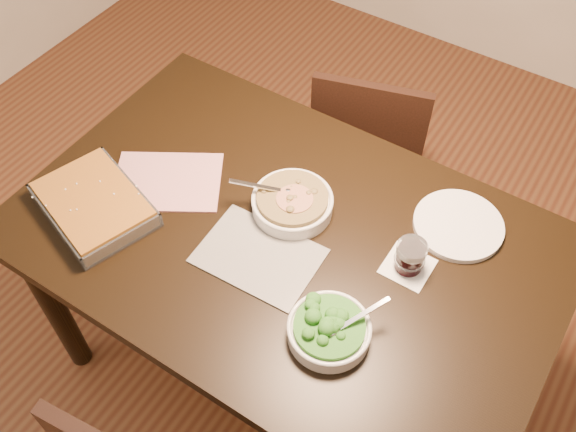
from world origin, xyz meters
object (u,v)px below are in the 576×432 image
object	(u,v)px
wine_tumbler	(410,256)
chair_far	(368,146)
baking_dish	(94,205)
dinner_plate	(458,225)
table	(286,256)
broccoli_bowl	(329,330)
stew_bowl	(292,203)

from	to	relation	value
wine_tumbler	chair_far	distance (m)	0.80
baking_dish	wine_tumbler	size ratio (longest dim) A/B	4.33
baking_dish	chair_far	size ratio (longest dim) A/B	0.46
baking_dish	dinner_plate	bearing A→B (deg)	48.02
table	broccoli_bowl	xyz separation A→B (m)	(0.24, -0.19, 0.12)
wine_tumbler	dinner_plate	bearing A→B (deg)	73.39
table	wine_tumbler	world-z (taller)	wine_tumbler
stew_bowl	broccoli_bowl	size ratio (longest dim) A/B	1.08
table	broccoli_bowl	distance (m)	0.33
table	dinner_plate	world-z (taller)	dinner_plate
stew_bowl	chair_far	distance (m)	0.69
baking_dish	dinner_plate	size ratio (longest dim) A/B	1.57
broccoli_bowl	dinner_plate	world-z (taller)	broccoli_bowl
stew_bowl	dinner_plate	size ratio (longest dim) A/B	0.95
broccoli_bowl	wine_tumbler	distance (m)	0.28
stew_bowl	chair_far	world-z (taller)	stew_bowl
table	chair_far	bearing A→B (deg)	97.51
baking_dish	wine_tumbler	world-z (taller)	wine_tumbler
broccoli_bowl	dinner_plate	xyz separation A→B (m)	(0.12, 0.46, -0.02)
dinner_plate	wine_tumbler	bearing A→B (deg)	-106.61
chair_far	stew_bowl	bearing A→B (deg)	78.92
broccoli_bowl	baking_dish	size ratio (longest dim) A/B	0.56
stew_bowl	chair_far	bearing A→B (deg)	95.57
table	stew_bowl	world-z (taller)	stew_bowl
broccoli_bowl	chair_far	bearing A→B (deg)	110.81
stew_bowl	dinner_plate	xyz separation A→B (m)	(0.40, 0.19, -0.02)
baking_dish	wine_tumbler	distance (m)	0.83
wine_tumbler	stew_bowl	bearing A→B (deg)	-179.75
table	stew_bowl	xyz separation A→B (m)	(-0.03, 0.08, 0.13)
wine_tumbler	chair_far	xyz separation A→B (m)	(-0.40, 0.60, -0.35)
table	stew_bowl	size ratio (longest dim) A/B	6.25
stew_bowl	table	bearing A→B (deg)	-69.03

